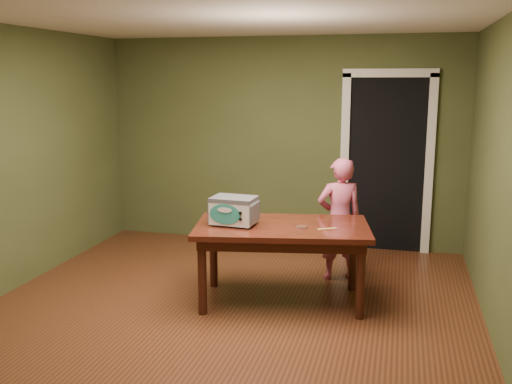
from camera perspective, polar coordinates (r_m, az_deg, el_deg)
floor at (r=5.19m, az=-3.38°, el=-12.46°), size 5.00×5.00×0.00m
room_shell at (r=4.76m, az=-3.62°, el=6.69°), size 4.52×5.02×2.61m
doorway at (r=7.37m, az=12.96°, el=2.96°), size 1.10×0.66×2.25m
dining_table at (r=5.33m, az=2.62°, el=-4.34°), size 1.73×1.17×0.75m
toy_oven at (r=5.28m, az=-2.23°, el=-1.78°), size 0.45×0.32×0.26m
baking_pan at (r=5.20m, az=4.62°, el=-3.51°), size 0.10×0.10×0.02m
spatula at (r=5.19m, az=7.13°, el=-3.67°), size 0.17×0.11×0.01m
child at (r=6.01m, az=8.34°, el=-2.69°), size 0.55×0.46×1.29m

